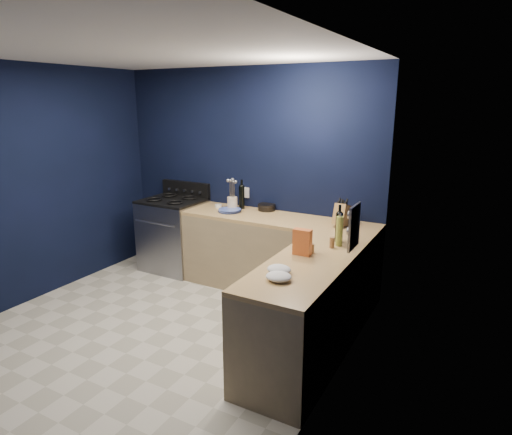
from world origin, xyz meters
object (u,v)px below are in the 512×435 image
Objects in this scene: plate_stack at (230,210)px; knife_block at (342,215)px; gas_range at (174,235)px; utensil_crock at (232,203)px; crouton_bag at (302,242)px.

knife_block reaches higher than plate_stack.
utensil_crock reaches higher than gas_range.
utensil_crock is 1.77m from crouton_bag.
crouton_bag is at bearing -35.78° from plate_stack.
crouton_bag reaches higher than plate_stack.
knife_block is at bearing 89.09° from crouton_bag.
crouton_bag is at bearing -87.87° from knife_block.
plate_stack reaches higher than gas_range.
gas_range is 3.97× the size of crouton_bag.
plate_stack is 1.19× the size of knife_block.
plate_stack is 1.74× the size of utensil_crock.
knife_block is at bearing 3.25° from plate_stack.
knife_block is (1.40, -0.04, 0.04)m from utensil_crock.
knife_block is at bearing -1.53° from utensil_crock.
gas_range is at bearing 156.03° from crouton_bag.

